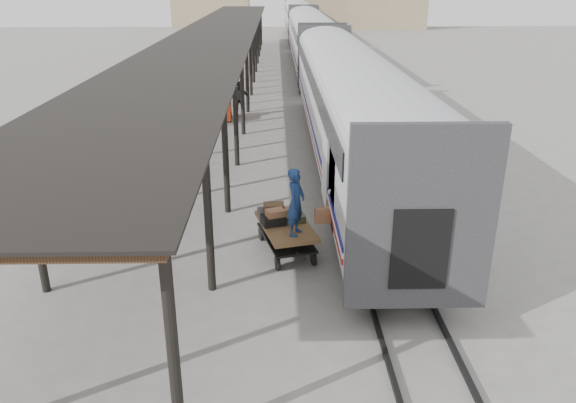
% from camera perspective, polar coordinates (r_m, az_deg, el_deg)
% --- Properties ---
extents(ground, '(160.00, 160.00, 0.00)m').
position_cam_1_polar(ground, '(15.95, -2.10, -5.15)').
color(ground, slate).
rests_on(ground, ground).
extents(train, '(3.45, 76.01, 4.01)m').
position_cam_1_polar(train, '(48.32, 2.32, 16.34)').
color(train, silver).
rests_on(train, ground).
extents(canopy, '(4.90, 64.30, 4.15)m').
position_cam_1_polar(canopy, '(38.54, -7.01, 16.80)').
color(canopy, '#422B19').
rests_on(canopy, ground).
extents(rails, '(1.54, 150.00, 0.12)m').
position_cam_1_polar(rails, '(48.84, 2.27, 13.29)').
color(rails, black).
rests_on(rails, ground).
extents(building_far, '(18.00, 10.00, 8.00)m').
position_cam_1_polar(building_far, '(93.30, 7.66, 19.57)').
color(building_far, tan).
rests_on(building_far, ground).
extents(building_left, '(12.00, 8.00, 6.00)m').
position_cam_1_polar(building_left, '(96.87, -7.75, 19.04)').
color(building_left, tan).
rests_on(building_left, ground).
extents(baggage_cart, '(1.81, 2.64, 0.86)m').
position_cam_1_polar(baggage_cart, '(15.68, -0.21, -3.01)').
color(baggage_cart, brown).
rests_on(baggage_cart, ground).
extents(suitcase_stack, '(1.38, 1.30, 0.44)m').
position_cam_1_polar(suitcase_stack, '(15.80, -1.06, -1.29)').
color(suitcase_stack, '#3B3A3D').
rests_on(suitcase_stack, baggage_cart).
extents(luggage_tug, '(0.92, 1.46, 1.27)m').
position_cam_1_polar(luggage_tug, '(31.07, -6.62, 9.26)').
color(luggage_tug, maroon).
rests_on(luggage_tug, ground).
extents(porter, '(0.66, 0.78, 1.83)m').
position_cam_1_polar(porter, '(14.64, 0.81, -0.06)').
color(porter, navy).
rests_on(porter, baggage_cart).
extents(pedestrian, '(1.21, 0.65, 1.95)m').
position_cam_1_polar(pedestrian, '(31.73, -4.93, 10.32)').
color(pedestrian, black).
rests_on(pedestrian, ground).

